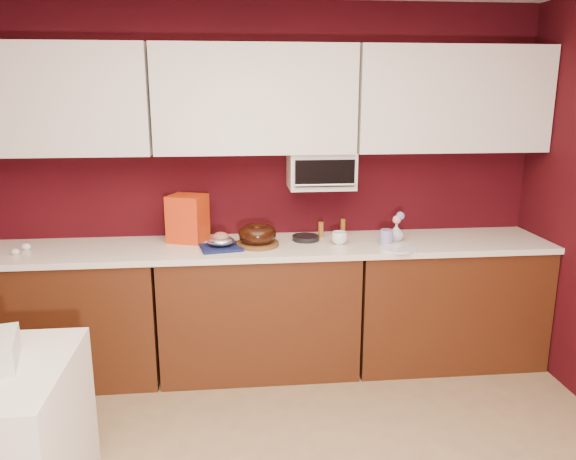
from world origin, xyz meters
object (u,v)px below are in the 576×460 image
Objects in this scene: pandoro_box at (188,218)px; foil_ham_nest at (221,241)px; bundt_cake at (257,234)px; blue_jar at (386,237)px; toaster_oven at (321,170)px; flower_vase at (396,231)px; coffee_mug at (339,237)px.

foil_ham_nest is at bearing -24.45° from pandoro_box.
bundt_cake is 1.41× the size of foil_ham_nest.
blue_jar is (1.11, -0.00, -0.00)m from foil_ham_nest.
toaster_oven is 0.85m from foil_ham_nest.
toaster_oven reaches higher than bundt_cake.
foil_ham_nest is 0.56× the size of pandoro_box.
toaster_oven reaches higher than flower_vase.
foil_ham_nest is 1.11m from blue_jar.
foil_ham_nest is at bearing -175.42° from flower_vase.
blue_jar is at bearing -7.51° from coffee_mug.
toaster_oven is at bearing 22.59° from pandoro_box.
bundt_cake is 0.50m from pandoro_box.
bundt_cake is 0.25m from foil_ham_nest.
coffee_mug is at bearing 2.93° from foil_ham_nest.
pandoro_box is at bearing 159.27° from bundt_cake.
pandoro_box reaches higher than blue_jar.
toaster_oven is 0.67m from flower_vase.
blue_jar is 0.78× the size of flower_vase.
bundt_cake is 0.55m from coffee_mug.
toaster_oven reaches higher than coffee_mug.
coffee_mug is 1.01× the size of blue_jar.
bundt_cake is 0.87m from blue_jar.
coffee_mug is at bearing -65.48° from toaster_oven.
toaster_oven reaches higher than pandoro_box.
pandoro_box is (-0.47, 0.18, 0.08)m from bundt_cake.
bundt_cake is (-0.45, -0.20, -0.39)m from toaster_oven.
bundt_cake is at bearing -156.33° from toaster_oven.
pandoro_box is at bearing 170.17° from blue_jar.
bundt_cake is at bearing 178.65° from coffee_mug.
flower_vase is (0.96, 0.04, -0.01)m from bundt_cake.
flower_vase is at bearing 45.41° from blue_jar.
flower_vase is (0.10, 0.10, 0.01)m from blue_jar.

